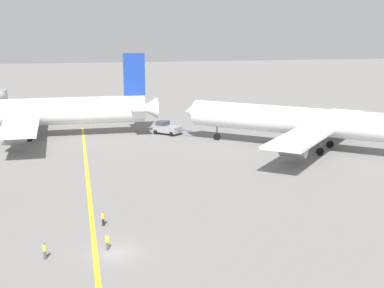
# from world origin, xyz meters

# --- Properties ---
(ground_plane) EXTENTS (600.00, 600.00, 0.00)m
(ground_plane) POSITION_xyz_m (0.00, 0.00, 0.00)
(ground_plane) COLOR slate
(taxiway_stripe) EXTENTS (1.63, 120.00, 0.01)m
(taxiway_stripe) POSITION_xyz_m (-1.75, 10.00, 0.00)
(taxiway_stripe) COLOR yellow
(taxiway_stripe) RESTS_ON ground
(airliner_at_gate_left) EXTENTS (58.81, 44.45, 16.59)m
(airliner_at_gate_left) POSITION_xyz_m (-14.88, 60.86, 5.13)
(airliner_at_gate_left) COLOR white
(airliner_at_gate_left) RESTS_ON ground
(airliner_being_pushed) EXTENTS (42.15, 38.32, 14.84)m
(airliner_being_pushed) POSITION_xyz_m (38.45, 38.72, 5.01)
(airliner_being_pushed) COLOR silver
(airliner_being_pushed) RESTS_ON ground
(pushback_tug) EXTENTS (7.22, 7.41, 2.98)m
(pushback_tug) POSITION_xyz_m (15.73, 59.00, 1.27)
(pushback_tug) COLOR gray
(pushback_tug) RESTS_ON ground
(ground_crew_marshaller_foreground) EXTENTS (0.50, 0.36, 1.64)m
(ground_crew_marshaller_foreground) POSITION_xyz_m (-0.60, 0.80, 0.85)
(ground_crew_marshaller_foreground) COLOR #4C4C51
(ground_crew_marshaller_foreground) RESTS_ON ground
(ground_crew_wing_walker_right) EXTENTS (0.44, 0.40, 1.70)m
(ground_crew_wing_walker_right) POSITION_xyz_m (-0.57, 7.75, 0.89)
(ground_crew_wing_walker_right) COLOR black
(ground_crew_wing_walker_right) RESTS_ON ground
(ground_crew_ramp_agent_by_cones) EXTENTS (0.36, 0.36, 1.69)m
(ground_crew_ramp_agent_by_cones) POSITION_xyz_m (-6.58, -0.11, 0.88)
(ground_crew_ramp_agent_by_cones) COLOR #4C4C51
(ground_crew_ramp_agent_by_cones) RESTS_ON ground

